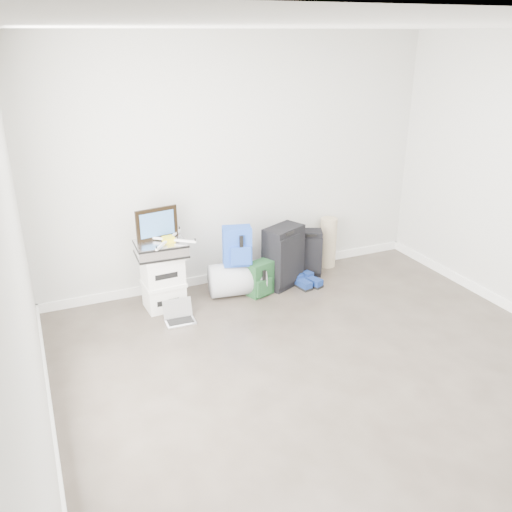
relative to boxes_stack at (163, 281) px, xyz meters
name	(u,v)px	position (x,y,z in m)	size (l,w,h in m)	color
ground	(358,397)	(1.00, -2.11, -0.29)	(5.00, 5.00, 0.00)	#372F28
room_envelope	(375,185)	(1.00, -2.09, 1.43)	(4.52, 5.02, 2.71)	beige
boxes_stack	(163,281)	(0.00, 0.00, 0.00)	(0.43, 0.35, 0.58)	silver
briefcase	(161,249)	(0.00, 0.00, 0.36)	(0.50, 0.36, 0.14)	#B2B2B7
painting	(157,224)	(0.00, 0.10, 0.60)	(0.44, 0.10, 0.33)	black
drone	(169,239)	(0.08, -0.02, 0.46)	(0.47, 0.47, 0.05)	yellow
duffel_bag	(237,279)	(0.81, -0.02, -0.11)	(0.37, 0.37, 0.59)	#92949A
blue_backpack	(237,247)	(0.81, -0.05, 0.28)	(0.34, 0.28, 0.42)	#184C9C
large_suitcase	(283,257)	(1.37, -0.03, 0.06)	(0.52, 0.45, 0.70)	black
green_backpack	(260,279)	(1.04, -0.14, -0.11)	(0.31, 0.27, 0.38)	#133417
carry_on	(306,253)	(1.75, 0.13, -0.02)	(0.40, 0.34, 0.55)	black
shoes	(306,282)	(1.60, -0.15, -0.25)	(0.31, 0.30, 0.09)	black
rolled_rug	(328,242)	(2.11, 0.26, 0.01)	(0.20, 0.20, 0.61)	tan
laptop	(179,316)	(0.06, -0.34, -0.24)	(0.30, 0.22, 0.21)	silver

